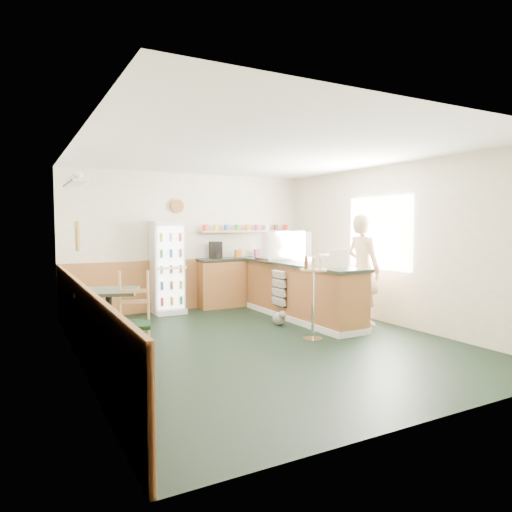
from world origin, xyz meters
TOP-DOWN VIEW (x-y plane):
  - ground at (0.00, 0.00)m, footprint 6.00×6.00m
  - room_envelope at (-0.23, 0.73)m, footprint 5.04×6.02m
  - service_counter at (1.35, 1.07)m, footprint 0.68×3.01m
  - back_counter at (1.19, 2.80)m, footprint 2.24×0.42m
  - drinks_fridge at (-0.57, 2.74)m, footprint 0.58×0.52m
  - display_case at (1.35, 1.66)m, footprint 0.96×0.50m
  - cash_register at (1.35, 0.18)m, footprint 0.40×0.42m
  - shopkeeper at (2.05, 0.23)m, footprint 0.49×0.65m
  - condiment_stand at (0.68, -0.24)m, footprint 0.39×0.39m
  - newspaper_rack at (0.99, 1.23)m, footprint 0.09×0.40m
  - cafe_table at (-2.05, 0.64)m, footprint 0.95×0.95m
  - cafe_chair at (-1.87, 0.10)m, footprint 0.51×0.51m
  - dog_doorstop at (0.75, 0.82)m, footprint 0.21×0.28m

SIDE VIEW (x-z plane):
  - ground at x=0.00m, z-range 0.00..0.00m
  - dog_doorstop at x=0.75m, z-range -0.01..0.25m
  - service_counter at x=1.35m, z-range -0.04..0.97m
  - back_counter at x=1.19m, z-range -0.30..1.39m
  - newspaper_rack at x=0.99m, z-range 0.23..0.87m
  - cafe_chair at x=-1.87m, z-range 0.02..1.13m
  - cafe_table at x=-2.05m, z-range 0.17..0.98m
  - condiment_stand at x=0.68m, z-range 0.18..1.40m
  - drinks_fridge at x=-0.57m, z-range 0.00..1.76m
  - shopkeeper at x=2.05m, z-range 0.00..1.87m
  - cash_register at x=1.35m, z-range 1.01..1.21m
  - display_case at x=1.35m, z-range 1.01..1.55m
  - room_envelope at x=-0.23m, z-range 0.16..2.88m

